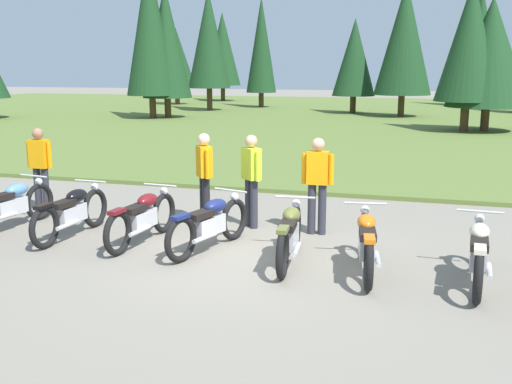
{
  "coord_description": "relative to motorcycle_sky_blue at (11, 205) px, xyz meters",
  "views": [
    {
      "loc": [
        2.6,
        -8.22,
        2.82
      ],
      "look_at": [
        0.0,
        0.6,
        0.9
      ],
      "focal_mm": 41.82,
      "sensor_mm": 36.0,
      "label": 1
    }
  ],
  "objects": [
    {
      "name": "motorcycle_sky_blue",
      "position": [
        0.0,
        0.0,
        0.0
      ],
      "size": [
        0.62,
        2.1,
        0.88
      ],
      "color": "black",
      "rests_on": "ground"
    },
    {
      "name": "rider_near_row_end",
      "position": [
        3.18,
        1.31,
        0.51
      ],
      "size": [
        0.39,
        0.46,
        1.67
      ],
      "color": "black",
      "rests_on": "ground"
    },
    {
      "name": "rider_in_hivis_vest",
      "position": [
        -0.3,
        1.29,
        0.51
      ],
      "size": [
        0.55,
        0.22,
        1.67
      ],
      "color": "#2D2D38",
      "rests_on": "ground"
    },
    {
      "name": "ground_plane",
      "position": [
        4.5,
        -0.44,
        -0.44
      ],
      "size": [
        140.0,
        140.0,
        0.0
      ],
      "primitive_type": "plane",
      "color": "gray"
    },
    {
      "name": "motorcycle_maroon",
      "position": [
        2.66,
        -0.15,
        0.0
      ],
      "size": [
        0.62,
        2.1,
        0.88
      ],
      "color": "black",
      "rests_on": "ground"
    },
    {
      "name": "motorcycle_navy",
      "position": [
        3.85,
        -0.21,
        0.0
      ],
      "size": [
        0.79,
        2.05,
        0.88
      ],
      "color": "black",
      "rests_on": "ground"
    },
    {
      "name": "rider_checking_bike",
      "position": [
        4.07,
        1.31,
        0.51
      ],
      "size": [
        0.43,
        0.41,
        1.67
      ],
      "color": "#2D2D38",
      "rests_on": "ground"
    },
    {
      "name": "grass_moorland",
      "position": [
        4.5,
        26.25,
        -0.39
      ],
      "size": [
        80.0,
        44.0,
        0.1
      ],
      "primitive_type": "cube",
      "color": "#5B7033",
      "rests_on": "ground"
    },
    {
      "name": "motorcycle_cream",
      "position": [
        7.78,
        -0.63,
        0.0
      ],
      "size": [
        0.62,
        2.1,
        0.88
      ],
      "color": "black",
      "rests_on": "ground"
    },
    {
      "name": "rider_with_back_turned",
      "position": [
        5.28,
        1.19,
        0.51
      ],
      "size": [
        0.55,
        0.24,
        1.67
      ],
      "color": "#2D2D38",
      "rests_on": "ground"
    },
    {
      "name": "motorcycle_orange",
      "position": [
        6.32,
        -0.57,
        0.0
      ],
      "size": [
        0.66,
        2.09,
        0.88
      ],
      "color": "black",
      "rests_on": "ground"
    },
    {
      "name": "motorcycle_olive",
      "position": [
        5.19,
        -0.44,
        0.0
      ],
      "size": [
        0.62,
        2.1,
        0.88
      ],
      "color": "black",
      "rests_on": "ground"
    },
    {
      "name": "motorcycle_black",
      "position": [
        1.34,
        -0.16,
        0.0
      ],
      "size": [
        0.62,
        2.1,
        0.88
      ],
      "color": "black",
      "rests_on": "ground"
    },
    {
      "name": "forest_treeline",
      "position": [
        3.56,
        28.4,
        3.78
      ],
      "size": [
        44.64,
        24.1,
        8.71
      ],
      "color": "#47331E",
      "rests_on": "ground"
    }
  ]
}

